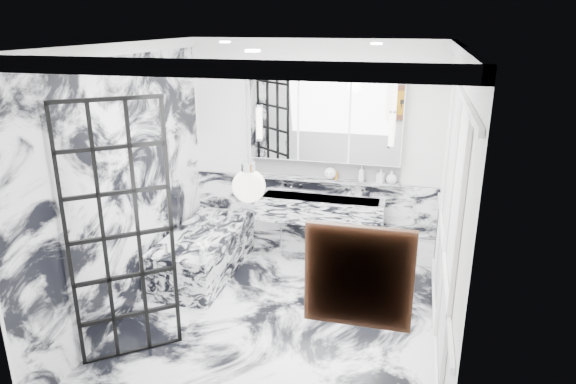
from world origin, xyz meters
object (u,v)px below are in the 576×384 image
(crittall_door, at_px, (121,236))
(bathtub, at_px, (204,252))
(mirror_cabinet, at_px, (325,121))
(trough_sink, at_px, (320,209))

(crittall_door, relative_size, bathtub, 1.45)
(mirror_cabinet, bearing_deg, trough_sink, -90.00)
(crittall_door, bearing_deg, bathtub, 51.14)
(trough_sink, relative_size, mirror_cabinet, 0.84)
(crittall_door, relative_size, trough_sink, 1.50)
(crittall_door, distance_m, trough_sink, 2.73)
(mirror_cabinet, xyz_separation_m, bathtub, (-1.32, -0.83, -1.54))
(trough_sink, height_order, bathtub, trough_sink)
(trough_sink, distance_m, bathtub, 1.55)
(mirror_cabinet, bearing_deg, bathtub, -147.94)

